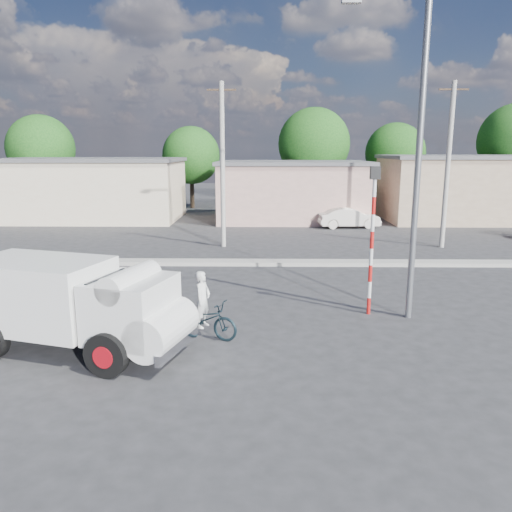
{
  "coord_description": "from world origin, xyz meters",
  "views": [
    {
      "loc": [
        0.07,
        -12.82,
        4.83
      ],
      "look_at": [
        -0.21,
        3.65,
        1.3
      ],
      "focal_mm": 35.0,
      "sensor_mm": 36.0,
      "label": 1
    }
  ],
  "objects_px": {
    "bicycle": "(203,319)",
    "cyclist": "(203,310)",
    "car_cream": "(349,218)",
    "streetlight": "(413,144)",
    "traffic_pole": "(372,228)",
    "truck": "(77,303)"
  },
  "relations": [
    {
      "from": "cyclist",
      "to": "car_cream",
      "type": "relative_size",
      "value": 0.39
    },
    {
      "from": "bicycle",
      "to": "traffic_pole",
      "type": "height_order",
      "value": "traffic_pole"
    },
    {
      "from": "car_cream",
      "to": "streetlight",
      "type": "height_order",
      "value": "streetlight"
    },
    {
      "from": "truck",
      "to": "traffic_pole",
      "type": "bearing_deg",
      "value": 37.89
    },
    {
      "from": "car_cream",
      "to": "traffic_pole",
      "type": "height_order",
      "value": "traffic_pole"
    },
    {
      "from": "streetlight",
      "to": "truck",
      "type": "bearing_deg",
      "value": -162.24
    },
    {
      "from": "car_cream",
      "to": "bicycle",
      "type": "bearing_deg",
      "value": 153.09
    },
    {
      "from": "bicycle",
      "to": "streetlight",
      "type": "bearing_deg",
      "value": -51.82
    },
    {
      "from": "bicycle",
      "to": "cyclist",
      "type": "relative_size",
      "value": 1.3
    },
    {
      "from": "bicycle",
      "to": "traffic_pole",
      "type": "distance_m",
      "value": 5.53
    },
    {
      "from": "truck",
      "to": "streetlight",
      "type": "bearing_deg",
      "value": 33.88
    },
    {
      "from": "car_cream",
      "to": "cyclist",
      "type": "bearing_deg",
      "value": 153.09
    },
    {
      "from": "car_cream",
      "to": "traffic_pole",
      "type": "distance_m",
      "value": 17.07
    },
    {
      "from": "streetlight",
      "to": "cyclist",
      "type": "bearing_deg",
      "value": -163.17
    },
    {
      "from": "truck",
      "to": "bicycle",
      "type": "xyz_separation_m",
      "value": [
        2.88,
        1.02,
        -0.73
      ]
    },
    {
      "from": "streetlight",
      "to": "car_cream",
      "type": "bearing_deg",
      "value": 85.94
    },
    {
      "from": "truck",
      "to": "car_cream",
      "type": "height_order",
      "value": "truck"
    },
    {
      "from": "cyclist",
      "to": "streetlight",
      "type": "relative_size",
      "value": 0.16
    },
    {
      "from": "bicycle",
      "to": "cyclist",
      "type": "height_order",
      "value": "cyclist"
    },
    {
      "from": "bicycle",
      "to": "streetlight",
      "type": "relative_size",
      "value": 0.21
    },
    {
      "from": "car_cream",
      "to": "traffic_pole",
      "type": "bearing_deg",
      "value": 165.83
    },
    {
      "from": "bicycle",
      "to": "car_cream",
      "type": "relative_size",
      "value": 0.5
    }
  ]
}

